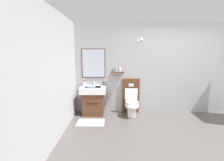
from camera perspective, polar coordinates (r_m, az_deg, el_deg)
The scene contains 10 objects.
ground_plane at distance 3.63m, azimuth 27.36°, elevation -20.64°, with size 6.70×4.92×0.10m, color #4C4744.
wall_back at distance 4.83m, azimuth 18.99°, elevation 3.95°, with size 5.50×0.49×2.54m.
wall_left at distance 3.05m, azimuth -21.75°, elevation 0.48°, with size 0.12×3.72×2.54m, color #A8A8AA.
bath_mat at distance 4.17m, azimuth -7.56°, elevation -14.61°, with size 0.68×0.44×0.01m, color #9E9993.
vanity_sink_left at distance 4.55m, azimuth -6.63°, elevation -6.74°, with size 0.71×0.46×0.80m.
tap_on_left_sink at distance 4.61m, azimuth -6.48°, elevation -0.91°, with size 0.03×0.13×0.11m.
toilet at distance 4.55m, azimuth 6.87°, elevation -7.46°, with size 0.48×0.62×1.00m.
toothbrush_cup at distance 4.64m, azimuth -9.85°, elevation -1.09°, with size 0.07×0.07×0.20m.
soap_dispenser at distance 4.58m, azimuth -2.96°, elevation -0.93°, with size 0.06×0.06×0.17m.
folded_hand_towel at distance 4.34m, azimuth -7.47°, elevation -2.26°, with size 0.22×0.16×0.04m, color gray.
Camera 1 is at (-1.52, -2.77, 1.73)m, focal length 25.70 mm.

